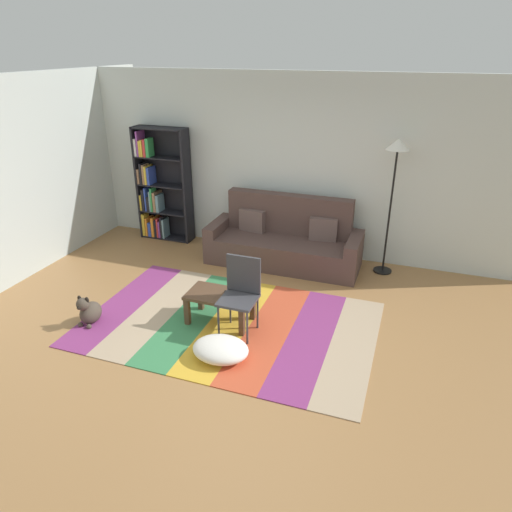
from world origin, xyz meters
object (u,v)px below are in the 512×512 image
object	(u,v)px
tv_remote	(226,294)
pouf	(221,349)
dog	(89,311)
couch	(285,242)
coffee_table	(220,299)
folding_chair	(241,289)
bookshelf	(158,190)
standing_lamp	(396,163)

from	to	relation	value
tv_remote	pouf	bearing A→B (deg)	-91.57
dog	tv_remote	bearing A→B (deg)	19.67
couch	coffee_table	world-z (taller)	couch
coffee_table	folding_chair	world-z (taller)	folding_chair
coffee_table	tv_remote	world-z (taller)	tv_remote
bookshelf	pouf	xyz separation A→B (m)	(2.30, -2.79, -0.73)
dog	folding_chair	size ratio (longest dim) A/B	0.44
tv_remote	bookshelf	bearing A→B (deg)	115.33
couch	dog	distance (m)	2.94
couch	bookshelf	size ratio (longest dim) A/B	1.22
bookshelf	tv_remote	distance (m)	3.03
bookshelf	folding_chair	world-z (taller)	bookshelf
pouf	folding_chair	size ratio (longest dim) A/B	0.67
coffee_table	pouf	bearing A→B (deg)	-66.42
couch	dog	world-z (taller)	couch
pouf	standing_lamp	bearing A→B (deg)	62.33
coffee_table	pouf	size ratio (longest dim) A/B	1.27
dog	folding_chair	world-z (taller)	folding_chair
couch	standing_lamp	distance (m)	1.93
dog	folding_chair	xyz separation A→B (m)	(1.74, 0.47, 0.37)
coffee_table	standing_lamp	bearing A→B (deg)	50.29
pouf	dog	world-z (taller)	dog
standing_lamp	coffee_table	bearing A→B (deg)	-129.71
bookshelf	pouf	bearing A→B (deg)	-50.49
bookshelf	standing_lamp	bearing A→B (deg)	-1.72
bookshelf	folding_chair	bearing A→B (deg)	-43.81
bookshelf	coffee_table	bearing A→B (deg)	-46.72
bookshelf	dog	bearing A→B (deg)	-77.93
dog	standing_lamp	distance (m)	4.31
bookshelf	folding_chair	xyz separation A→B (m)	(2.32, -2.22, -0.30)
standing_lamp	tv_remote	world-z (taller)	standing_lamp
coffee_table	dog	bearing A→B (deg)	-159.45
bookshelf	folding_chair	distance (m)	3.22
bookshelf	standing_lamp	size ratio (longest dim) A/B	0.97
pouf	tv_remote	bearing A→B (deg)	107.50
pouf	bookshelf	bearing A→B (deg)	129.51
coffee_table	bookshelf	bearing A→B (deg)	133.28
couch	folding_chair	size ratio (longest dim) A/B	2.51
dog	tv_remote	size ratio (longest dim) A/B	2.65
coffee_table	folding_chair	xyz separation A→B (m)	(0.29, -0.08, 0.23)
dog	pouf	bearing A→B (deg)	-3.52
pouf	tv_remote	world-z (taller)	tv_remote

